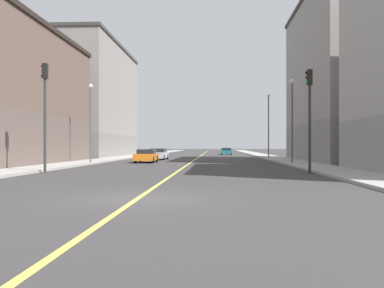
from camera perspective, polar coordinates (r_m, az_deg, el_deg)
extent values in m
plane|color=#363435|center=(13.99, -6.80, -6.86)|extent=(400.00, 400.00, 0.00)
cube|color=#9E9B93|center=(63.14, 9.70, -1.60)|extent=(3.00, 168.00, 0.15)
cube|color=#9E9B93|center=(63.86, -7.85, -1.58)|extent=(3.00, 168.00, 0.15)
cube|color=#E5D14C|center=(62.76, 0.88, -1.67)|extent=(0.16, 154.00, 0.01)
cube|color=slate|center=(47.63, 18.98, 0.17)|extent=(8.51, 21.56, 3.84)
cube|color=gray|center=(48.37, 18.97, 9.85)|extent=(8.51, 21.56, 12.42)
cube|color=slate|center=(66.30, -12.55, -0.23)|extent=(8.51, 25.06, 3.14)
cube|color=gray|center=(66.75, -12.54, 6.48)|extent=(8.51, 25.06, 12.47)
cube|color=#3B3937|center=(67.80, -12.54, 11.89)|extent=(8.81, 25.36, 0.40)
cylinder|color=#2D2D2D|center=(26.72, 14.74, 1.81)|extent=(0.16, 0.16, 5.11)
cube|color=black|center=(26.99, 14.73, 8.21)|extent=(0.28, 0.32, 0.90)
sphere|color=#320404|center=(27.00, 14.40, 8.78)|extent=(0.20, 0.20, 0.20)
sphere|color=#352204|center=(26.96, 14.40, 8.20)|extent=(0.20, 0.20, 0.20)
sphere|color=green|center=(26.92, 14.40, 7.61)|extent=(0.20, 0.20, 0.20)
cylinder|color=#2D2D2D|center=(28.08, -18.19, 2.23)|extent=(0.16, 0.16, 5.62)
cube|color=black|center=(28.41, -18.18, 8.81)|extent=(0.28, 0.32, 0.90)
sphere|color=#320404|center=(28.51, -18.49, 9.33)|extent=(0.20, 0.20, 0.20)
sphere|color=orange|center=(28.46, -18.49, 8.78)|extent=(0.20, 0.20, 0.20)
sphere|color=black|center=(28.42, -18.49, 8.22)|extent=(0.20, 0.20, 0.20)
cylinder|color=#4C4C51|center=(38.63, 12.61, 2.62)|extent=(0.14, 0.14, 6.74)
sphere|color=#EAEACC|center=(38.96, 12.61, 7.79)|extent=(0.36, 0.36, 0.36)
cylinder|color=#4C4C51|center=(40.98, -12.78, 2.39)|extent=(0.14, 0.14, 6.63)
sphere|color=#EAEACC|center=(41.28, -12.77, 7.20)|extent=(0.36, 0.36, 0.36)
cylinder|color=#4C4C51|center=(55.33, 9.71, 2.12)|extent=(0.14, 0.14, 7.41)
sphere|color=#EAEACC|center=(55.62, 9.71, 6.09)|extent=(0.36, 0.36, 0.36)
cube|color=orange|center=(42.87, -5.85, -1.66)|extent=(1.82, 4.51, 0.62)
cube|color=black|center=(43.00, -5.82, -0.96)|extent=(1.59, 2.02, 0.41)
cylinder|color=black|center=(44.37, -6.62, -1.88)|extent=(0.22, 0.64, 0.64)
cylinder|color=black|center=(44.14, -4.53, -1.89)|extent=(0.22, 0.64, 0.64)
cylinder|color=black|center=(41.63, -7.25, -1.99)|extent=(0.22, 0.64, 0.64)
cylinder|color=black|center=(41.38, -5.02, -2.00)|extent=(0.22, 0.64, 0.64)
cube|color=#196670|center=(79.25, 4.40, -1.00)|extent=(2.01, 4.25, 0.58)
cube|color=black|center=(79.36, 4.40, -0.64)|extent=(1.72, 2.10, 0.40)
cylinder|color=black|center=(80.57, 3.79, -1.12)|extent=(0.24, 0.65, 0.64)
cylinder|color=black|center=(80.56, 5.01, -1.12)|extent=(0.24, 0.65, 0.64)
cylinder|color=black|center=(77.97, 3.76, -1.15)|extent=(0.24, 0.65, 0.64)
cylinder|color=black|center=(77.96, 5.02, -1.15)|extent=(0.24, 0.65, 0.64)
cube|color=silver|center=(51.34, -4.33, -1.41)|extent=(1.99, 4.55, 0.62)
cube|color=black|center=(51.48, -4.30, -0.82)|extent=(1.68, 2.12, 0.44)
cylinder|color=black|center=(52.86, -4.97, -1.61)|extent=(0.24, 0.65, 0.64)
cylinder|color=black|center=(52.59, -3.19, -1.61)|extent=(0.24, 0.65, 0.64)
cylinder|color=black|center=(50.13, -5.53, -1.68)|extent=(0.24, 0.65, 0.64)
cylinder|color=black|center=(49.84, -3.65, -1.69)|extent=(0.24, 0.65, 0.64)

